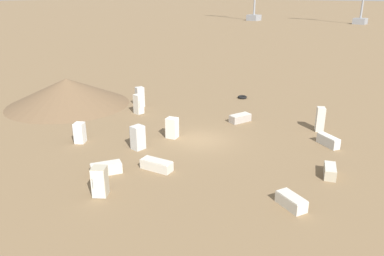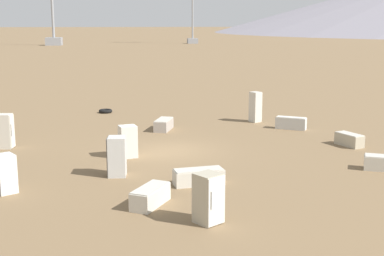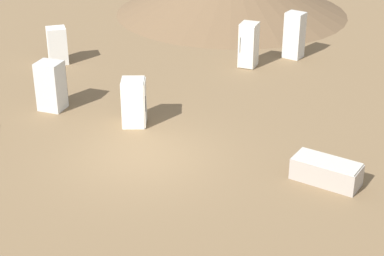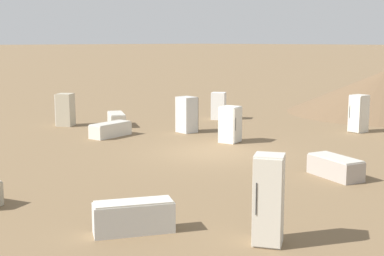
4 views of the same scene
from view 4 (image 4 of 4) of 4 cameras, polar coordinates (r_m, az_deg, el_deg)
ground_plane at (r=20.10m, az=2.37°, el=-2.61°), size 1000.00×1000.00×0.00m
discarded_fridge_1 at (r=28.44m, az=2.86°, el=2.37°), size 0.96×0.96×1.44m
discarded_fridge_3 at (r=25.55m, az=17.34°, el=1.48°), size 0.80×0.71×1.71m
discarded_fridge_4 at (r=16.99m, az=15.03°, el=-4.05°), size 1.26×1.93×0.64m
discarded_fridge_5 at (r=23.60m, az=-8.69°, el=-0.17°), size 2.03×1.02×0.61m
discarded_fridge_6 at (r=24.37m, az=-0.54°, el=1.44°), size 0.79×0.83×1.63m
discarded_fridge_7 at (r=26.47m, az=-8.06°, el=0.91°), size 1.48×1.87×0.65m
discarded_fridge_8 at (r=22.01m, az=4.10°, el=0.39°), size 0.92×0.90×1.49m
discarded_fridge_9 at (r=26.94m, az=-13.37°, el=1.91°), size 1.02×1.03×1.59m
discarded_fridge_10 at (r=11.86m, az=-6.25°, el=-9.42°), size 1.80×1.34×0.71m
discarded_fridge_12 at (r=11.09m, az=8.15°, el=-7.60°), size 0.81×0.80×1.89m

